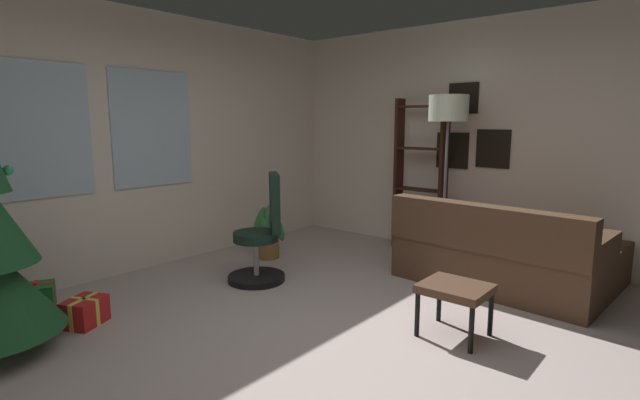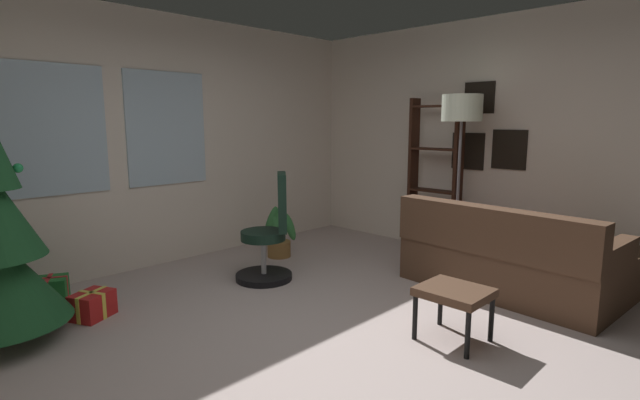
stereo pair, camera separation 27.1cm
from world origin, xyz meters
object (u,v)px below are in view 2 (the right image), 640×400
(couch, at_px, (522,260))
(bookshelf, at_px, (434,186))
(gift_box_red, at_px, (93,305))
(floor_lamp, at_px, (462,117))
(footstool, at_px, (454,296))
(potted_plant, at_px, (278,235))
(office_chair, at_px, (270,239))
(gift_box_green, at_px, (50,290))

(couch, distance_m, bookshelf, 1.54)
(gift_box_red, xyz_separation_m, floor_lamp, (3.37, -1.35, 1.49))
(footstool, distance_m, potted_plant, 2.62)
(gift_box_red, xyz_separation_m, office_chair, (1.60, -0.29, 0.31))
(couch, height_order, office_chair, office_chair)
(floor_lamp, height_order, potted_plant, floor_lamp)
(couch, distance_m, footstool, 1.34)
(floor_lamp, bearing_deg, gift_box_green, 150.56)
(couch, distance_m, gift_box_green, 4.23)
(couch, bearing_deg, potted_plant, 107.49)
(gift_box_red, distance_m, floor_lamp, 3.93)
(potted_plant, bearing_deg, floor_lamp, -54.75)
(gift_box_red, bearing_deg, footstool, -53.88)
(footstool, relative_size, gift_box_red, 1.28)
(gift_box_green, bearing_deg, gift_box_red, -78.18)
(couch, relative_size, footstool, 4.10)
(gift_box_green, bearing_deg, office_chair, -27.95)
(gift_box_red, distance_m, potted_plant, 2.23)
(footstool, height_order, gift_box_green, footstool)
(couch, bearing_deg, floor_lamp, 66.85)
(gift_box_red, xyz_separation_m, gift_box_green, (-0.13, 0.62, 0.00))
(gift_box_red, xyz_separation_m, potted_plant, (2.21, 0.29, 0.14))
(couch, bearing_deg, gift_box_green, 137.79)
(couch, xyz_separation_m, footstool, (-1.34, -0.06, 0.04))
(footstool, relative_size, bookshelf, 0.26)
(bookshelf, bearing_deg, potted_plant, 140.17)
(gift_box_red, distance_m, bookshelf, 3.80)
(footstool, height_order, office_chair, office_chair)
(floor_lamp, bearing_deg, footstool, -151.77)
(footstool, distance_m, office_chair, 1.98)
(office_chair, relative_size, bookshelf, 0.58)
(couch, distance_m, potted_plant, 2.62)
(gift_box_red, bearing_deg, floor_lamp, -21.85)
(bookshelf, relative_size, potted_plant, 2.94)
(couch, xyz_separation_m, gift_box_red, (-3.00, 2.21, -0.19))
(couch, bearing_deg, bookshelf, 64.39)
(office_chair, bearing_deg, footstool, -88.36)
(footstool, relative_size, gift_box_green, 1.29)
(gift_box_green, relative_size, bookshelf, 0.20)
(couch, bearing_deg, office_chair, 126.07)
(office_chair, bearing_deg, floor_lamp, -30.86)
(office_chair, height_order, bookshelf, bookshelf)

